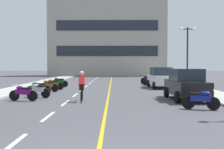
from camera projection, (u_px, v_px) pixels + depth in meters
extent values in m
plane|color=#47474C|center=(107.00, 87.00, 26.47)|extent=(140.00, 140.00, 0.00)
cube|color=#A8A8A3|center=(37.00, 84.00, 29.51)|extent=(2.40, 72.00, 0.12)
cube|color=#A8A8A3|center=(179.00, 84.00, 29.42)|extent=(2.40, 72.00, 0.12)
cube|color=silver|center=(13.00, 144.00, 7.49)|extent=(0.14, 2.20, 0.01)
cube|color=silver|center=(48.00, 116.00, 11.49)|extent=(0.14, 2.20, 0.01)
cube|color=silver|center=(65.00, 103.00, 15.49)|extent=(0.14, 2.20, 0.01)
cube|color=silver|center=(75.00, 95.00, 19.48)|extent=(0.14, 2.20, 0.01)
cube|color=silver|center=(82.00, 90.00, 23.48)|extent=(0.14, 2.20, 0.01)
cube|color=silver|center=(86.00, 86.00, 27.48)|extent=(0.14, 2.20, 0.01)
cube|color=silver|center=(90.00, 83.00, 31.48)|extent=(0.14, 2.20, 0.01)
cube|color=silver|center=(93.00, 81.00, 35.47)|extent=(0.14, 2.20, 0.01)
cube|color=silver|center=(95.00, 80.00, 39.47)|extent=(0.14, 2.20, 0.01)
cube|color=silver|center=(97.00, 78.00, 43.47)|extent=(0.14, 2.20, 0.01)
cube|color=silver|center=(98.00, 77.00, 47.47)|extent=(0.14, 2.20, 0.01)
cube|color=silver|center=(99.00, 76.00, 51.47)|extent=(0.14, 2.20, 0.01)
cube|color=gold|center=(110.00, 85.00, 29.46)|extent=(0.12, 66.00, 0.01)
cube|color=#9E998E|center=(107.00, 36.00, 53.21)|extent=(20.95, 6.03, 14.74)
cube|color=#1E232D|center=(107.00, 51.00, 50.25)|extent=(17.59, 0.10, 1.77)
cube|color=#1E232D|center=(107.00, 25.00, 50.10)|extent=(17.59, 0.10, 1.77)
cylinder|color=black|center=(187.00, 57.00, 25.55)|extent=(0.14, 0.14, 5.21)
cylinder|color=black|center=(188.00, 29.00, 25.47)|extent=(1.10, 0.08, 0.08)
sphere|color=white|center=(181.00, 29.00, 25.47)|extent=(0.36, 0.36, 0.36)
sphere|color=white|center=(194.00, 29.00, 25.46)|extent=(0.36, 0.36, 0.36)
cylinder|color=black|center=(166.00, 92.00, 18.23)|extent=(0.24, 0.65, 0.64)
cylinder|color=black|center=(193.00, 92.00, 18.28)|extent=(0.24, 0.65, 0.64)
cylinder|color=black|center=(177.00, 97.00, 15.44)|extent=(0.24, 0.65, 0.64)
cylinder|color=black|center=(209.00, 97.00, 15.48)|extent=(0.24, 0.65, 0.64)
cube|color=black|center=(186.00, 88.00, 16.84)|extent=(1.83, 4.25, 0.80)
cube|color=#1E2833|center=(186.00, 75.00, 16.82)|extent=(1.63, 2.25, 0.70)
cylinder|color=black|center=(148.00, 83.00, 26.80)|extent=(0.25, 0.65, 0.64)
cylinder|color=black|center=(167.00, 83.00, 26.87)|extent=(0.25, 0.65, 0.64)
cylinder|color=black|center=(154.00, 85.00, 24.00)|extent=(0.25, 0.65, 0.64)
cylinder|color=black|center=(175.00, 85.00, 24.08)|extent=(0.25, 0.65, 0.64)
cube|color=silver|center=(161.00, 80.00, 25.42)|extent=(1.92, 4.28, 0.80)
cube|color=#1E2833|center=(161.00, 71.00, 25.40)|extent=(1.67, 2.28, 0.70)
cylinder|color=black|center=(213.00, 104.00, 13.02)|extent=(0.60, 0.30, 0.60)
cylinder|color=black|center=(188.00, 103.00, 13.40)|extent=(0.60, 0.30, 0.60)
cube|color=navy|center=(201.00, 98.00, 13.20)|extent=(0.94, 0.57, 0.28)
ellipsoid|color=navy|center=(205.00, 94.00, 13.12)|extent=(0.50, 0.37, 0.22)
cube|color=black|center=(195.00, 94.00, 13.28)|extent=(0.50, 0.37, 0.10)
cylinder|color=silver|center=(214.00, 90.00, 13.00)|extent=(0.23, 0.57, 0.03)
cylinder|color=black|center=(14.00, 95.00, 16.46)|extent=(0.61, 0.19, 0.60)
cylinder|color=black|center=(32.00, 96.00, 16.28)|extent=(0.61, 0.19, 0.60)
cube|color=#590C59|center=(23.00, 92.00, 16.36)|extent=(0.93, 0.42, 0.28)
ellipsoid|color=#590C59|center=(20.00, 88.00, 16.38)|extent=(0.47, 0.31, 0.22)
cube|color=black|center=(27.00, 88.00, 16.31)|extent=(0.47, 0.31, 0.10)
cylinder|color=silver|center=(14.00, 85.00, 16.44)|extent=(0.12, 0.60, 0.03)
cylinder|color=black|center=(31.00, 93.00, 18.16)|extent=(0.60, 0.29, 0.60)
cylinder|color=black|center=(46.00, 93.00, 17.78)|extent=(0.60, 0.29, 0.60)
cube|color=#B2B2B7|center=(38.00, 89.00, 17.96)|extent=(0.94, 0.56, 0.28)
ellipsoid|color=#B2B2B7|center=(35.00, 86.00, 18.02)|extent=(0.49, 0.37, 0.22)
cube|color=black|center=(41.00, 86.00, 17.87)|extent=(0.49, 0.37, 0.10)
cylinder|color=silver|center=(30.00, 83.00, 18.14)|extent=(0.23, 0.58, 0.03)
cylinder|color=black|center=(30.00, 90.00, 19.78)|extent=(0.61, 0.20, 0.60)
cylinder|color=black|center=(47.00, 90.00, 19.96)|extent=(0.61, 0.20, 0.60)
cube|color=#0C4C19|center=(38.00, 87.00, 19.86)|extent=(0.93, 0.42, 0.28)
ellipsoid|color=#0C4C19|center=(35.00, 84.00, 19.82)|extent=(0.47, 0.31, 0.22)
cube|color=black|center=(42.00, 84.00, 19.89)|extent=(0.47, 0.31, 0.10)
cylinder|color=silver|center=(30.00, 82.00, 19.76)|extent=(0.13, 0.60, 0.03)
cylinder|color=black|center=(42.00, 88.00, 22.16)|extent=(0.60, 0.30, 0.60)
cylinder|color=black|center=(55.00, 88.00, 21.78)|extent=(0.60, 0.30, 0.60)
cube|color=brown|center=(48.00, 85.00, 21.96)|extent=(0.94, 0.57, 0.28)
ellipsoid|color=brown|center=(46.00, 82.00, 22.02)|extent=(0.50, 0.38, 0.22)
cube|color=black|center=(51.00, 82.00, 21.87)|extent=(0.50, 0.38, 0.10)
cylinder|color=silver|center=(42.00, 80.00, 22.14)|extent=(0.23, 0.57, 0.03)
cylinder|color=black|center=(46.00, 86.00, 23.48)|extent=(0.61, 0.15, 0.60)
cylinder|color=black|center=(60.00, 86.00, 23.57)|extent=(0.61, 0.15, 0.60)
cube|color=brown|center=(53.00, 83.00, 23.52)|extent=(0.92, 0.36, 0.28)
ellipsoid|color=brown|center=(51.00, 81.00, 23.49)|extent=(0.46, 0.28, 0.22)
cube|color=black|center=(56.00, 81.00, 23.53)|extent=(0.46, 0.28, 0.10)
cylinder|color=silver|center=(46.00, 79.00, 23.46)|extent=(0.08, 0.60, 0.03)
cylinder|color=black|center=(53.00, 84.00, 26.41)|extent=(0.60, 0.11, 0.60)
cylinder|color=black|center=(65.00, 84.00, 26.39)|extent=(0.60, 0.11, 0.60)
cube|color=#0C4C19|center=(59.00, 81.00, 26.40)|extent=(0.90, 0.29, 0.28)
ellipsoid|color=#0C4C19|center=(56.00, 79.00, 26.39)|extent=(0.44, 0.25, 0.22)
cube|color=black|center=(61.00, 79.00, 26.38)|extent=(0.44, 0.25, 0.10)
cylinder|color=silver|center=(53.00, 77.00, 26.39)|extent=(0.04, 0.60, 0.03)
cylinder|color=black|center=(157.00, 83.00, 28.21)|extent=(0.60, 0.29, 0.60)
cylinder|color=black|center=(146.00, 82.00, 28.57)|extent=(0.60, 0.29, 0.60)
cube|color=#590C59|center=(151.00, 80.00, 28.38)|extent=(0.94, 0.56, 0.28)
ellipsoid|color=#590C59|center=(153.00, 78.00, 28.31)|extent=(0.49, 0.37, 0.22)
cube|color=black|center=(149.00, 78.00, 28.46)|extent=(0.49, 0.37, 0.10)
cylinder|color=silver|center=(157.00, 76.00, 28.19)|extent=(0.22, 0.58, 0.03)
cylinder|color=black|center=(154.00, 82.00, 29.90)|extent=(0.61, 0.22, 0.60)
cylinder|color=black|center=(144.00, 81.00, 30.13)|extent=(0.61, 0.22, 0.60)
cube|color=#590C59|center=(149.00, 79.00, 30.01)|extent=(0.94, 0.46, 0.28)
ellipsoid|color=#590C59|center=(151.00, 77.00, 29.96)|extent=(0.48, 0.33, 0.22)
cube|color=black|center=(146.00, 77.00, 30.05)|extent=(0.48, 0.33, 0.10)
cylinder|color=silver|center=(154.00, 76.00, 29.88)|extent=(0.15, 0.59, 0.03)
cylinder|color=black|center=(153.00, 80.00, 31.95)|extent=(0.61, 0.25, 0.60)
cylinder|color=black|center=(143.00, 80.00, 32.24)|extent=(0.61, 0.25, 0.60)
cube|color=brown|center=(148.00, 78.00, 32.09)|extent=(0.94, 0.50, 0.28)
ellipsoid|color=brown|center=(150.00, 76.00, 32.03)|extent=(0.49, 0.35, 0.22)
cube|color=black|center=(146.00, 77.00, 32.15)|extent=(0.49, 0.35, 0.10)
cylinder|color=silver|center=(153.00, 75.00, 31.93)|extent=(0.18, 0.59, 0.03)
torus|color=black|center=(82.00, 95.00, 16.56)|extent=(0.08, 0.72, 0.72)
torus|color=black|center=(81.00, 97.00, 15.52)|extent=(0.08, 0.72, 0.72)
cylinder|color=red|center=(82.00, 90.00, 16.00)|extent=(0.09, 0.95, 0.04)
cube|color=black|center=(82.00, 86.00, 15.85)|extent=(0.11, 0.20, 0.06)
cylinder|color=red|center=(82.00, 85.00, 16.45)|extent=(0.42, 0.05, 0.03)
cube|color=black|center=(82.00, 88.00, 15.90)|extent=(0.26, 0.37, 0.28)
cube|color=red|center=(82.00, 80.00, 16.04)|extent=(0.34, 0.47, 0.61)
sphere|color=beige|center=(82.00, 74.00, 16.15)|extent=(0.20, 0.20, 0.20)
ellipsoid|color=white|center=(82.00, 73.00, 16.15)|extent=(0.24, 0.26, 0.16)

